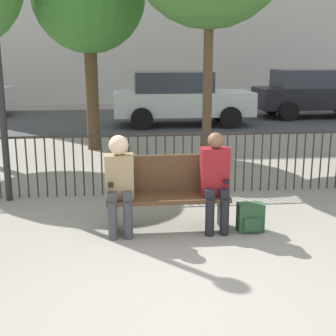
% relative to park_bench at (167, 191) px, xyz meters
% --- Properties ---
extents(ground_plane, '(80.00, 80.00, 0.00)m').
position_rel_park_bench_xyz_m(ground_plane, '(0.00, -1.92, -0.49)').
color(ground_plane, gray).
extents(park_bench, '(1.50, 0.45, 0.92)m').
position_rel_park_bench_xyz_m(park_bench, '(0.00, 0.00, 0.00)').
color(park_bench, '#4C331E').
rests_on(park_bench, ground).
extents(seated_person_0, '(0.34, 0.39, 1.22)m').
position_rel_park_bench_xyz_m(seated_person_0, '(-0.59, -0.13, 0.21)').
color(seated_person_0, '#3D3D42').
rests_on(seated_person_0, ground).
extents(seated_person_1, '(0.34, 0.39, 1.23)m').
position_rel_park_bench_xyz_m(seated_person_1, '(0.57, -0.12, 0.19)').
color(seated_person_1, black).
rests_on(seated_person_1, ground).
extents(backpack, '(0.32, 0.23, 0.36)m').
position_rel_park_bench_xyz_m(backpack, '(1.01, -0.22, -0.31)').
color(backpack, '#284C2D').
rests_on(backpack, ground).
extents(fence_railing, '(9.01, 0.03, 0.95)m').
position_rel_park_bench_xyz_m(fence_railing, '(-0.02, 1.51, 0.07)').
color(fence_railing, '#2D2823').
rests_on(fence_railing, ground).
extents(street_surface, '(24.00, 6.00, 0.01)m').
position_rel_park_bench_xyz_m(street_surface, '(0.00, 10.08, -0.48)').
color(street_surface, '#3D3D3F').
rests_on(street_surface, ground).
extents(parked_car_0, '(4.20, 1.94, 1.62)m').
position_rel_park_bench_xyz_m(parked_car_0, '(6.14, 10.08, 0.36)').
color(parked_car_0, black).
rests_on(parked_car_0, ground).
extents(parked_car_1, '(4.20, 1.94, 1.62)m').
position_rel_park_bench_xyz_m(parked_car_1, '(1.28, 8.74, 0.36)').
color(parked_car_1, silver).
rests_on(parked_car_1, ground).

